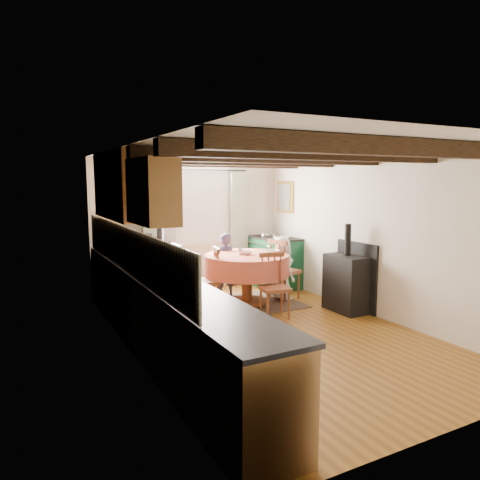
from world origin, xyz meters
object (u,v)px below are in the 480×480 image
child_right (282,268)px  chair_near (275,286)px  child_far (224,265)px  cup (241,251)px  chair_left (205,279)px  aga_range (274,261)px  chair_right (284,269)px  dining_table (247,280)px  cast_iron_stove (347,268)px

child_right → chair_near: bearing=140.9°
child_far → cup: child_far is taller
cup → chair_left: bearing=-175.9°
chair_left → cup: bearing=108.5°
child_far → cup: 0.63m
chair_near → aga_range: bearing=71.0°
chair_right → aga_range: bearing=-34.5°
dining_table → aga_range: aga_range is taller
dining_table → child_far: 0.62m
chair_left → chair_right: chair_right is taller
dining_table → cast_iron_stove: (1.18, -1.05, 0.27)m
cast_iron_stove → child_right: 1.18m
chair_right → cast_iron_stove: size_ratio=0.76×
chair_left → child_far: (0.61, 0.59, 0.06)m
chair_near → chair_right: (0.72, 0.84, 0.04)m
chair_near → child_right: bearing=64.1°
chair_right → chair_near: bearing=125.7°
chair_left → aga_range: (1.80, 0.88, -0.01)m
cup → dining_table: bearing=-30.2°
child_far → chair_near: bearing=93.6°
dining_table → chair_near: (0.03, -0.81, 0.06)m
chair_near → chair_right: 1.11m
dining_table → cup: bearing=149.8°
cast_iron_stove → child_far: 2.09m
child_right → dining_table: bearing=91.0°
dining_table → cast_iron_stove: cast_iron_stove is taller
child_right → cast_iron_stove: bearing=-155.9°
aga_range → child_far: (-1.19, -0.30, 0.08)m
child_right → cup: (-0.77, 0.03, 0.33)m
chair_right → child_right: (-0.06, -0.01, 0.02)m
dining_table → cup: 0.47m
dining_table → child_far: child_far is taller
chair_near → child_right: (0.66, 0.83, 0.06)m
cup → cast_iron_stove: bearing=-41.0°
chair_near → chair_right: bearing=62.1°
chair_near → cup: (-0.11, 0.86, 0.40)m
dining_table → cup: (-0.09, 0.05, 0.46)m
cast_iron_stove → chair_left: bearing=151.2°
chair_left → aga_range: bearing=130.4°
child_right → cup: 0.84m
chair_near → cup: 0.96m
cast_iron_stove → child_far: cast_iron_stove is taller
cast_iron_stove → aga_range: bearing=93.3°
chair_left → chair_near: bearing=57.3°
chair_right → cup: 0.91m
chair_left → cup: (0.65, 0.05, 0.38)m
child_right → child_far: bearing=54.2°
chair_near → cup: bearing=109.9°
chair_left → child_far: bearing=148.1°
chair_right → cast_iron_stove: bearing=-172.1°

